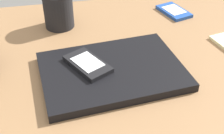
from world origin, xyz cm
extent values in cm
cube|color=olive|center=(0.00, 0.00, 1.50)|extent=(120.00, 80.00, 3.00)
cube|color=black|center=(1.24, 0.82, 3.92)|extent=(31.97, 24.01, 1.83)
cube|color=black|center=(-3.77, 2.53, 5.31)|extent=(10.27, 12.28, 0.96)
cube|color=white|center=(-3.77, 2.53, 5.86)|extent=(7.19, 8.05, 0.14)
cube|color=#1E479E|center=(24.97, 26.19, 3.48)|extent=(8.71, 11.47, 0.96)
cube|color=white|center=(24.97, 26.19, 4.03)|extent=(6.32, 7.40, 0.14)
cylinder|color=black|center=(-8.40, 24.84, 7.68)|extent=(7.81, 7.81, 9.36)
camera|label=1|loc=(-9.18, -50.68, 43.92)|focal=49.12mm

